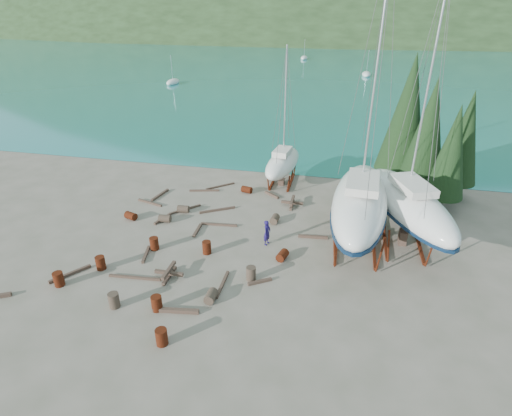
% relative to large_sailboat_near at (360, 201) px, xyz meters
% --- Properties ---
extents(ground, '(600.00, 600.00, 0.00)m').
position_rel_large_sailboat_near_xyz_m(ground, '(-7.50, -3.81, -3.07)').
color(ground, '#625D4D').
rests_on(ground, ground).
extents(bay_water, '(700.00, 700.00, 0.00)m').
position_rel_large_sailboat_near_xyz_m(bay_water, '(-7.50, 311.19, -3.07)').
color(bay_water, '#177773').
rests_on(bay_water, ground).
extents(far_hill, '(800.00, 360.00, 110.00)m').
position_rel_large_sailboat_near_xyz_m(far_hill, '(-7.50, 316.19, -3.07)').
color(far_hill, '#1F2E17').
rests_on(far_hill, ground).
extents(far_house_left, '(6.60, 5.60, 5.60)m').
position_rel_large_sailboat_near_xyz_m(far_house_left, '(-67.50, 186.19, -0.15)').
color(far_house_left, beige).
rests_on(far_house_left, ground).
extents(far_house_center, '(6.60, 5.60, 5.60)m').
position_rel_large_sailboat_near_xyz_m(far_house_center, '(-27.50, 186.19, -0.15)').
color(far_house_center, beige).
rests_on(far_house_center, ground).
extents(far_house_right, '(6.60, 5.60, 5.60)m').
position_rel_large_sailboat_near_xyz_m(far_house_right, '(22.50, 186.19, -0.15)').
color(far_house_right, beige).
rests_on(far_house_right, ground).
extents(cypress_near_right, '(3.60, 3.60, 10.00)m').
position_rel_large_sailboat_near_xyz_m(cypress_near_right, '(5.00, 8.19, 2.72)').
color(cypress_near_right, black).
rests_on(cypress_near_right, ground).
extents(cypress_mid_right, '(3.06, 3.06, 8.50)m').
position_rel_large_sailboat_near_xyz_m(cypress_mid_right, '(6.50, 6.19, 1.85)').
color(cypress_mid_right, black).
rests_on(cypress_mid_right, ground).
extents(cypress_back_left, '(4.14, 4.14, 11.50)m').
position_rel_large_sailboat_near_xyz_m(cypress_back_left, '(3.50, 10.19, 3.59)').
color(cypress_back_left, black).
rests_on(cypress_back_left, ground).
extents(cypress_far_right, '(3.24, 3.24, 9.00)m').
position_rel_large_sailboat_near_xyz_m(cypress_far_right, '(8.00, 9.19, 2.14)').
color(cypress_far_right, black).
rests_on(cypress_far_right, ground).
extents(moored_boat_left, '(2.00, 5.00, 6.05)m').
position_rel_large_sailboat_near_xyz_m(moored_boat_left, '(-37.50, 56.19, -2.69)').
color(moored_boat_left, silver).
rests_on(moored_boat_left, ground).
extents(moored_boat_mid, '(2.00, 5.00, 6.05)m').
position_rel_large_sailboat_near_xyz_m(moored_boat_mid, '(2.50, 76.19, -2.69)').
color(moored_boat_mid, silver).
rests_on(moored_boat_mid, ground).
extents(moored_boat_far, '(2.00, 5.00, 6.05)m').
position_rel_large_sailboat_near_xyz_m(moored_boat_far, '(-15.50, 106.19, -2.69)').
color(moored_boat_far, silver).
rests_on(moored_boat_far, ground).
extents(large_sailboat_near, '(4.33, 12.33, 19.09)m').
position_rel_large_sailboat_near_xyz_m(large_sailboat_near, '(0.00, 0.00, 0.00)').
color(large_sailboat_near, silver).
rests_on(large_sailboat_near, ground).
extents(large_sailboat_far, '(6.98, 11.49, 17.51)m').
position_rel_large_sailboat_near_xyz_m(large_sailboat_far, '(3.16, 0.94, -0.21)').
color(large_sailboat_far, silver).
rests_on(large_sailboat_far, ground).
extents(small_sailboat_shore, '(3.23, 7.67, 11.90)m').
position_rel_large_sailboat_near_xyz_m(small_sailboat_shore, '(-6.62, 9.13, -1.11)').
color(small_sailboat_shore, silver).
rests_on(small_sailboat_shore, ground).
extents(worker, '(0.60, 0.75, 1.80)m').
position_rel_large_sailboat_near_xyz_m(worker, '(-5.92, -1.69, -2.17)').
color(worker, '#1A114C').
rests_on(worker, ground).
extents(drum_0, '(0.58, 0.58, 0.88)m').
position_rel_large_sailboat_near_xyz_m(drum_0, '(-16.90, -8.82, -2.63)').
color(drum_0, '#611E10').
rests_on(drum_0, ground).
extents(drum_1, '(0.58, 0.88, 0.58)m').
position_rel_large_sailboat_near_xyz_m(drum_1, '(-7.81, -8.18, -2.78)').
color(drum_1, '#2D2823').
rests_on(drum_1, ground).
extents(drum_2, '(1.02, 0.83, 0.58)m').
position_rel_large_sailboat_near_xyz_m(drum_2, '(-16.80, -0.46, -2.78)').
color(drum_2, '#611E10').
rests_on(drum_2, ground).
extents(drum_3, '(0.58, 0.58, 0.88)m').
position_rel_large_sailboat_near_xyz_m(drum_3, '(-9.11, -11.75, -2.63)').
color(drum_3, '#611E10').
rests_on(drum_3, ground).
extents(drum_4, '(1.00, 0.79, 0.58)m').
position_rel_large_sailboat_near_xyz_m(drum_4, '(-9.29, 6.24, -2.78)').
color(drum_4, '#611E10').
rests_on(drum_4, ground).
extents(drum_5, '(0.58, 0.58, 0.88)m').
position_rel_large_sailboat_near_xyz_m(drum_5, '(-6.07, -5.85, -2.63)').
color(drum_5, '#2D2823').
rests_on(drum_5, ground).
extents(drum_6, '(0.78, 1.00, 0.58)m').
position_rel_large_sailboat_near_xyz_m(drum_6, '(-4.59, -3.31, -2.78)').
color(drum_6, '#611E10').
rests_on(drum_6, ground).
extents(drum_8, '(0.58, 0.58, 0.88)m').
position_rel_large_sailboat_near_xyz_m(drum_8, '(-13.17, -4.00, -2.63)').
color(drum_8, '#611E10').
rests_on(drum_8, ground).
extents(drum_9, '(0.91, 0.63, 0.58)m').
position_rel_large_sailboat_near_xyz_m(drum_9, '(-13.31, 1.51, -2.78)').
color(drum_9, '#2D2823').
rests_on(drum_9, ground).
extents(drum_10, '(0.58, 0.58, 0.88)m').
position_rel_large_sailboat_near_xyz_m(drum_10, '(-10.39, -9.55, -2.63)').
color(drum_10, '#611E10').
rests_on(drum_10, ground).
extents(drum_11, '(0.64, 0.92, 0.58)m').
position_rel_large_sailboat_near_xyz_m(drum_11, '(-5.93, 1.43, -2.78)').
color(drum_11, '#2D2823').
rests_on(drum_11, ground).
extents(drum_13, '(0.58, 0.58, 0.88)m').
position_rel_large_sailboat_near_xyz_m(drum_13, '(-15.43, -6.81, -2.63)').
color(drum_13, '#611E10').
rests_on(drum_13, ground).
extents(drum_14, '(0.58, 0.58, 0.88)m').
position_rel_large_sailboat_near_xyz_m(drum_14, '(-9.58, -3.69, -2.63)').
color(drum_14, '#611E10').
rests_on(drum_14, ground).
extents(drum_15, '(0.92, 0.65, 0.58)m').
position_rel_large_sailboat_near_xyz_m(drum_15, '(-14.08, -0.28, -2.78)').
color(drum_15, '#2D2823').
rests_on(drum_15, ground).
extents(drum_16, '(0.58, 0.58, 0.88)m').
position_rel_large_sailboat_near_xyz_m(drum_16, '(-12.76, -9.82, -2.63)').
color(drum_16, '#2D2823').
rests_on(drum_16, ground).
extents(timber_0, '(2.17, 2.02, 0.14)m').
position_rel_large_sailboat_near_xyz_m(timber_0, '(-11.92, 6.93, -3.00)').
color(timber_0, brown).
rests_on(timber_0, ground).
extents(timber_1, '(2.07, 0.37, 0.19)m').
position_rel_large_sailboat_near_xyz_m(timber_1, '(-2.90, -0.22, -2.98)').
color(timber_1, brown).
rests_on(timber_1, ground).
extents(timber_2, '(0.60, 2.41, 0.19)m').
position_rel_large_sailboat_near_xyz_m(timber_2, '(-16.44, 3.96, -2.98)').
color(timber_2, brown).
rests_on(timber_2, ground).
extents(timber_3, '(3.25, 0.41, 0.15)m').
position_rel_large_sailboat_near_xyz_m(timber_3, '(-12.92, -7.28, -3.00)').
color(timber_3, brown).
rests_on(timber_3, ground).
extents(timber_4, '(0.69, 1.91, 0.17)m').
position_rel_large_sailboat_near_xyz_m(timber_4, '(-14.39, -0.01, -2.99)').
color(timber_4, brown).
rests_on(timber_4, ground).
extents(timber_5, '(0.21, 2.50, 0.16)m').
position_rel_large_sailboat_near_xyz_m(timber_5, '(-7.58, -6.77, -2.99)').
color(timber_5, brown).
rests_on(timber_5, ground).
extents(timber_6, '(1.42, 1.16, 0.19)m').
position_rel_large_sailboat_near_xyz_m(timber_6, '(-7.01, 6.05, -2.98)').
color(timber_6, brown).
rests_on(timber_6, ground).
extents(timber_7, '(1.35, 0.97, 0.17)m').
position_rel_large_sailboat_near_xyz_m(timber_7, '(-5.49, -6.05, -2.99)').
color(timber_7, brown).
rests_on(timber_7, ground).
extents(timber_8, '(0.28, 1.77, 0.19)m').
position_rel_large_sailboat_near_xyz_m(timber_8, '(-11.19, -1.12, -2.98)').
color(timber_8, brown).
rests_on(timber_8, ground).
extents(timber_9, '(2.57, 0.77, 0.15)m').
position_rel_large_sailboat_near_xyz_m(timber_9, '(-13.03, 5.71, -3.00)').
color(timber_9, brown).
rests_on(timber_9, ground).
extents(timber_10, '(2.58, 1.69, 0.16)m').
position_rel_large_sailboat_near_xyz_m(timber_10, '(-10.75, 2.33, -2.99)').
color(timber_10, brown).
rests_on(timber_10, ground).
extents(timber_11, '(2.73, 0.39, 0.15)m').
position_rel_large_sailboat_near_xyz_m(timber_11, '(-9.91, 0.07, -3.00)').
color(timber_11, brown).
rests_on(timber_11, ground).
extents(timber_12, '(0.62, 1.89, 0.17)m').
position_rel_large_sailboat_near_xyz_m(timber_12, '(-13.41, -4.82, -2.99)').
color(timber_12, brown).
rests_on(timber_12, ground).
extents(timber_13, '(1.02, 0.69, 0.22)m').
position_rel_large_sailboat_near_xyz_m(timber_13, '(-19.42, -10.50, -2.97)').
color(timber_13, brown).
rests_on(timber_13, ground).
extents(timber_14, '(1.56, 2.20, 0.18)m').
position_rel_large_sailboat_near_xyz_m(timber_14, '(-16.92, -7.82, -2.98)').
color(timber_14, brown).
rests_on(timber_14, ground).
extents(timber_15, '(1.95, 2.13, 0.15)m').
position_rel_large_sailboat_near_xyz_m(timber_15, '(-13.31, 1.87, -3.00)').
color(timber_15, brown).
rests_on(timber_15, ground).
extents(timber_16, '(2.52, 0.59, 0.23)m').
position_rel_large_sailboat_near_xyz_m(timber_16, '(-9.35, -9.53, -2.96)').
color(timber_16, brown).
rests_on(timber_16, ground).
extents(timber_17, '(2.42, 0.86, 0.16)m').
position_rel_large_sailboat_near_xyz_m(timber_17, '(-16.62, 2.38, -2.99)').
color(timber_17, brown).
rests_on(timber_17, ground).
extents(timber_pile_fore, '(1.80, 1.80, 0.60)m').
position_rel_large_sailboat_near_xyz_m(timber_pile_fore, '(-10.95, -6.69, -2.77)').
color(timber_pile_fore, brown).
rests_on(timber_pile_fore, ground).
extents(timber_pile_aft, '(1.80, 1.80, 0.60)m').
position_rel_large_sailboat_near_xyz_m(timber_pile_aft, '(-5.04, 4.50, -2.77)').
color(timber_pile_aft, brown).
rests_on(timber_pile_aft, ground).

